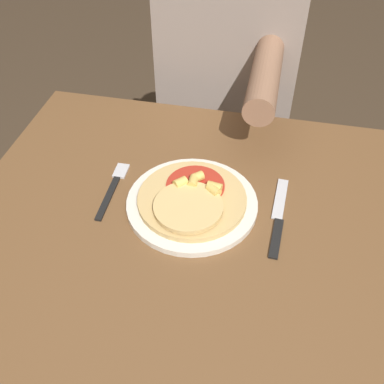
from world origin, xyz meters
TOP-DOWN VIEW (x-y plane):
  - ground_plane at (0.00, 0.00)m, footprint 8.00×8.00m
  - dining_table at (0.00, 0.00)m, footprint 1.01×0.80m
  - plate at (-0.04, 0.04)m, footprint 0.27×0.27m
  - pizza at (-0.04, 0.04)m, footprint 0.22×0.22m
  - fork at (-0.22, 0.06)m, footprint 0.03×0.18m
  - knife at (0.14, 0.04)m, footprint 0.03×0.22m
  - person_diner at (-0.05, 0.61)m, footprint 0.39×0.52m

SIDE VIEW (x-z plane):
  - ground_plane at x=0.00m, z-range 0.00..0.00m
  - dining_table at x=0.00m, z-range 0.25..1.02m
  - person_diner at x=-0.05m, z-range 0.11..1.35m
  - knife at x=0.14m, z-range 0.77..0.77m
  - fork at x=-0.22m, z-range 0.77..0.77m
  - plate at x=-0.04m, z-range 0.77..0.78m
  - pizza at x=-0.04m, z-range 0.77..0.81m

